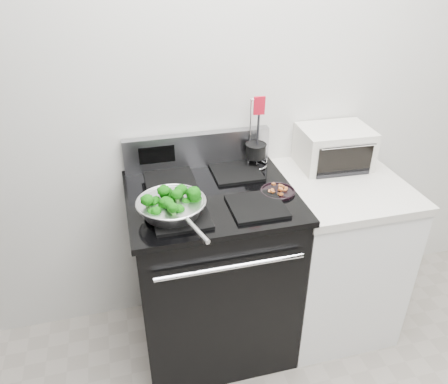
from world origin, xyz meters
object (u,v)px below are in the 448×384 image
object	(u,v)px
skillet	(172,207)
bacon_plate	(278,190)
gas_range	(212,269)
utensil_holder	(256,154)
toaster_oven	(334,147)

from	to	relation	value
skillet	bacon_plate	distance (m)	0.52
gas_range	skillet	bearing A→B (deg)	-143.80
utensil_holder	gas_range	bearing A→B (deg)	-138.82
skillet	bacon_plate	xyz separation A→B (m)	(0.51, 0.08, -0.03)
skillet	bacon_plate	world-z (taller)	skillet
skillet	toaster_oven	xyz separation A→B (m)	(0.92, 0.33, 0.03)
bacon_plate	toaster_oven	distance (m)	0.49
bacon_plate	toaster_oven	world-z (taller)	toaster_oven
gas_range	skillet	size ratio (longest dim) A/B	2.43
gas_range	bacon_plate	distance (m)	0.57
gas_range	toaster_oven	world-z (taller)	same
skillet	gas_range	bearing A→B (deg)	20.01
toaster_oven	gas_range	bearing A→B (deg)	-163.15
gas_range	skillet	distance (m)	0.57
gas_range	utensil_holder	size ratio (longest dim) A/B	2.97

